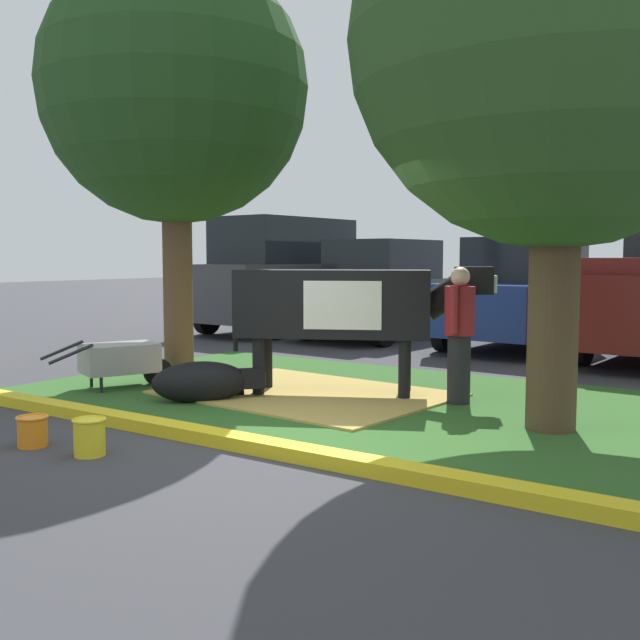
# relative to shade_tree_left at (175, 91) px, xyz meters

# --- Properties ---
(ground_plane) EXTENTS (80.00, 80.00, 0.00)m
(ground_plane) POSITION_rel_shade_tree_left_xyz_m (3.19, -1.99, -3.89)
(ground_plane) COLOR #38383D
(grass_island) EXTENTS (7.63, 4.77, 0.02)m
(grass_island) POSITION_rel_shade_tree_left_xyz_m (2.61, 0.11, -3.88)
(grass_island) COLOR #2D5B23
(grass_island) RESTS_ON ground
(curb_yellow) EXTENTS (8.83, 0.24, 0.12)m
(curb_yellow) POSITION_rel_shade_tree_left_xyz_m (2.61, -2.42, -3.83)
(curb_yellow) COLOR yellow
(curb_yellow) RESTS_ON ground
(hay_bedding) EXTENTS (3.38, 2.65, 0.04)m
(hay_bedding) POSITION_rel_shade_tree_left_xyz_m (2.23, -0.09, -3.87)
(hay_bedding) COLOR tan
(hay_bedding) RESTS_ON ground
(shade_tree_left) EXTENTS (3.60, 3.60, 5.72)m
(shade_tree_left) POSITION_rel_shade_tree_left_xyz_m (0.00, 0.00, 0.00)
(shade_tree_left) COLOR brown
(shade_tree_left) RESTS_ON ground
(shade_tree_right) EXTENTS (3.95, 3.95, 5.70)m
(shade_tree_right) POSITION_rel_shade_tree_left_xyz_m (5.22, -0.21, -0.20)
(shade_tree_right) COLOR #4C3823
(shade_tree_right) RESTS_ON ground
(cow_holstein) EXTENTS (2.93, 1.79, 1.56)m
(cow_holstein) POSITION_rel_shade_tree_left_xyz_m (2.58, 0.15, -2.79)
(cow_holstein) COLOR black
(cow_holstein) RESTS_ON ground
(calf_lying) EXTENTS (1.11, 1.19, 0.48)m
(calf_lying) POSITION_rel_shade_tree_left_xyz_m (1.49, -1.09, -3.66)
(calf_lying) COLOR black
(calf_lying) RESTS_ON ground
(person_handler) EXTENTS (0.34, 0.53, 1.56)m
(person_handler) POSITION_rel_shade_tree_left_xyz_m (3.96, 0.46, -3.06)
(person_handler) COLOR black
(person_handler) RESTS_ON ground
(wheelbarrow) EXTENTS (1.03, 1.58, 0.63)m
(wheelbarrow) POSITION_rel_shade_tree_left_xyz_m (0.03, -1.04, -3.51)
(wheelbarrow) COLOR gray
(wheelbarrow) RESTS_ON ground
(bucket_orange) EXTENTS (0.28, 0.28, 0.27)m
(bucket_orange) POSITION_rel_shade_tree_left_xyz_m (1.63, -3.41, -3.75)
(bucket_orange) COLOR orange
(bucket_orange) RESTS_ON ground
(bucket_yellow) EXTENTS (0.28, 0.28, 0.32)m
(bucket_yellow) POSITION_rel_shade_tree_left_xyz_m (2.29, -3.32, -3.73)
(bucket_yellow) COLOR yellow
(bucket_yellow) RESTS_ON ground
(suv_dark_grey) EXTENTS (2.29, 4.68, 2.52)m
(suv_dark_grey) POSITION_rel_shade_tree_left_xyz_m (-2.69, 5.96, -2.62)
(suv_dark_grey) COLOR #3D3D42
(suv_dark_grey) RESTS_ON ground
(sedan_red) EXTENTS (2.18, 4.48, 2.02)m
(sedan_red) POSITION_rel_shade_tree_left_xyz_m (-0.27, 6.15, -2.91)
(sedan_red) COLOR #4C5156
(sedan_red) RESTS_ON ground
(sedan_blue) EXTENTS (2.18, 4.48, 2.02)m
(sedan_blue) POSITION_rel_shade_tree_left_xyz_m (2.75, 6.12, -2.91)
(sedan_blue) COLOR navy
(sedan_blue) RESTS_ON ground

